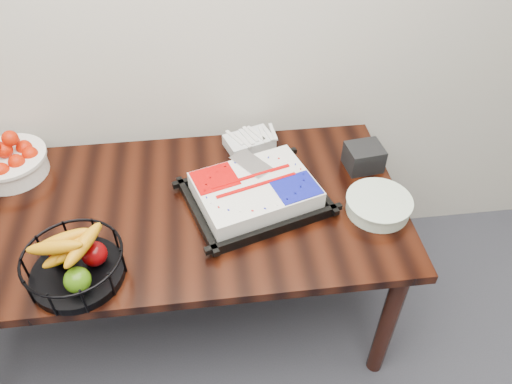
{
  "coord_description": "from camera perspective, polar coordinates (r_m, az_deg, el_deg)",
  "views": [
    {
      "loc": [
        0.15,
        0.59,
        2.13
      ],
      "look_at": [
        0.32,
        1.96,
        0.83
      ],
      "focal_mm": 35.0,
      "sensor_mm": 36.0,
      "label": 1
    }
  ],
  "objects": [
    {
      "name": "plate_stack",
      "position": [
        1.98,
        13.82,
        -1.46
      ],
      "size": [
        0.25,
        0.25,
        0.06
      ],
      "color": "white",
      "rests_on": "table"
    },
    {
      "name": "fork_bag",
      "position": [
        2.23,
        -0.79,
        5.82
      ],
      "size": [
        0.24,
        0.19,
        0.06
      ],
      "color": "silver",
      "rests_on": "table"
    },
    {
      "name": "tangerine_bowl",
      "position": [
        2.29,
        -26.51,
        3.53
      ],
      "size": [
        0.31,
        0.31,
        0.2
      ],
      "color": "white",
      "rests_on": "table"
    },
    {
      "name": "fruit_basket",
      "position": [
        1.78,
        -20.08,
        -7.61
      ],
      "size": [
        0.34,
        0.34,
        0.18
      ],
      "color": "black",
      "rests_on": "table"
    },
    {
      "name": "cake_tray",
      "position": [
        1.95,
        -0.1,
        -0.09
      ],
      "size": [
        0.6,
        0.53,
        0.1
      ],
      "color": "black",
      "rests_on": "table"
    },
    {
      "name": "napkin_box",
      "position": [
        2.15,
        12.21,
        3.92
      ],
      "size": [
        0.16,
        0.14,
        0.1
      ],
      "primitive_type": "cube",
      "rotation": [
        0.0,
        0.0,
        0.12
      ],
      "color": "black",
      "rests_on": "table"
    },
    {
      "name": "table",
      "position": [
        2.04,
        -9.06,
        -3.44
      ],
      "size": [
        1.8,
        0.9,
        0.75
      ],
      "color": "black",
      "rests_on": "ground"
    }
  ]
}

